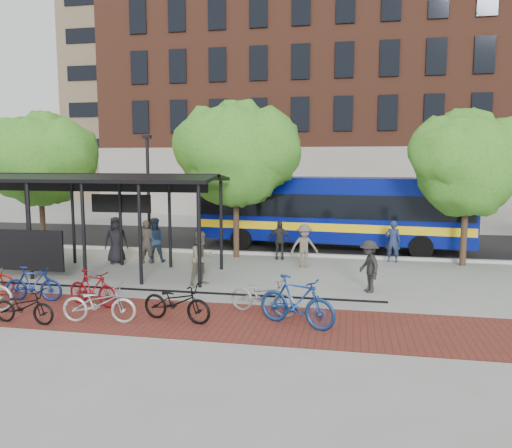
% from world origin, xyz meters
% --- Properties ---
extents(ground, '(160.00, 160.00, 0.00)m').
position_xyz_m(ground, '(0.00, 0.00, 0.00)').
color(ground, '#9E9E99').
rests_on(ground, ground).
extents(asphalt_street, '(160.00, 8.00, 0.01)m').
position_xyz_m(asphalt_street, '(0.00, 8.00, 0.01)').
color(asphalt_street, black).
rests_on(asphalt_street, ground).
extents(curb, '(160.00, 0.25, 0.12)m').
position_xyz_m(curb, '(0.00, 4.00, 0.06)').
color(curb, '#B7B7B2').
rests_on(curb, ground).
extents(brick_strip, '(24.00, 3.00, 0.01)m').
position_xyz_m(brick_strip, '(-2.00, -5.00, 0.00)').
color(brick_strip, maroon).
rests_on(brick_strip, ground).
extents(bike_rack_rail, '(12.00, 0.05, 0.95)m').
position_xyz_m(bike_rack_rail, '(-3.30, -4.10, 0.00)').
color(bike_rack_rail, black).
rests_on(bike_rack_rail, ground).
extents(building_brick, '(55.00, 14.00, 20.00)m').
position_xyz_m(building_brick, '(10.00, 26.00, 10.00)').
color(building_brick, brown).
rests_on(building_brick, ground).
extents(building_tower, '(22.00, 22.00, 30.00)m').
position_xyz_m(building_tower, '(-16.00, 40.00, 15.00)').
color(building_tower, '#7A664C').
rests_on(building_tower, ground).
extents(bus_shelter, '(10.60, 3.07, 3.60)m').
position_xyz_m(bus_shelter, '(-8.13, -0.48, 3.00)').
color(bus_shelter, black).
rests_on(bus_shelter, ground).
extents(tree_a, '(4.90, 4.00, 6.18)m').
position_xyz_m(tree_a, '(-11.91, 3.35, 4.24)').
color(tree_a, '#382619').
rests_on(tree_a, ground).
extents(tree_b, '(5.15, 4.20, 6.47)m').
position_xyz_m(tree_b, '(-2.90, 3.35, 4.46)').
color(tree_b, '#382619').
rests_on(tree_b, ground).
extents(tree_c, '(4.66, 3.80, 5.92)m').
position_xyz_m(tree_c, '(6.09, 3.35, 4.05)').
color(tree_c, '#382619').
rests_on(tree_c, ground).
extents(lamp_post_left, '(0.35, 0.20, 5.12)m').
position_xyz_m(lamp_post_left, '(-7.00, 3.60, 2.75)').
color(lamp_post_left, black).
rests_on(lamp_post_left, ground).
extents(bus, '(12.36, 3.83, 3.28)m').
position_xyz_m(bus, '(0.83, 5.98, 1.89)').
color(bus, navy).
rests_on(bus, ground).
extents(bike_3, '(1.74, 0.68, 1.02)m').
position_xyz_m(bike_3, '(-7.23, -4.30, 0.51)').
color(bike_3, navy).
rests_on(bike_3, ground).
extents(bike_4, '(1.68, 0.64, 0.87)m').
position_xyz_m(bike_4, '(-6.21, -6.14, 0.44)').
color(bike_4, black).
rests_on(bike_4, ground).
extents(bike_5, '(1.75, 0.86, 1.01)m').
position_xyz_m(bike_5, '(-5.30, -4.43, 0.51)').
color(bike_5, maroon).
rests_on(bike_5, ground).
extents(bike_6, '(1.95, 0.87, 0.99)m').
position_xyz_m(bike_6, '(-4.42, -5.69, 0.49)').
color(bike_6, '#BBBBBE').
rests_on(bike_6, ground).
extents(bike_8, '(2.00, 1.03, 1.00)m').
position_xyz_m(bike_8, '(-2.54, -5.25, 0.50)').
color(bike_8, black).
rests_on(bike_8, ground).
extents(bike_10, '(2.02, 1.19, 1.00)m').
position_xyz_m(bike_10, '(-0.52, -4.24, 0.50)').
color(bike_10, '#939395').
rests_on(bike_10, ground).
extents(bike_11, '(2.14, 1.35, 1.25)m').
position_xyz_m(bike_11, '(0.47, -5.06, 0.62)').
color(bike_11, navy).
rests_on(bike_11, ground).
extents(pedestrian_0, '(1.08, 0.96, 1.85)m').
position_xyz_m(pedestrian_0, '(-7.38, 1.18, 0.92)').
color(pedestrian_0, black).
rests_on(pedestrian_0, ground).
extents(pedestrian_1, '(0.67, 0.47, 1.73)m').
position_xyz_m(pedestrian_1, '(-6.18, 1.37, 0.86)').
color(pedestrian_1, '#39332E').
rests_on(pedestrian_1, ground).
extents(pedestrian_2, '(1.06, 0.96, 1.79)m').
position_xyz_m(pedestrian_2, '(-5.98, 1.64, 0.89)').
color(pedestrian_2, '#20314B').
rests_on(pedestrian_2, ground).
extents(pedestrian_3, '(1.21, 0.92, 1.66)m').
position_xyz_m(pedestrian_3, '(0.00, 1.73, 0.83)').
color(pedestrian_3, '#64584A').
rests_on(pedestrian_3, ground).
extents(pedestrian_4, '(0.98, 0.52, 1.59)m').
position_xyz_m(pedestrian_4, '(-1.17, 3.23, 0.80)').
color(pedestrian_4, '#2B2B2B').
rests_on(pedestrian_4, ground).
extents(pedestrian_7, '(0.67, 0.50, 1.69)m').
position_xyz_m(pedestrian_7, '(3.38, 3.49, 0.84)').
color(pedestrian_7, '#212C4D').
rests_on(pedestrian_7, ground).
extents(pedestrian_8, '(1.06, 1.08, 1.76)m').
position_xyz_m(pedestrian_8, '(-3.03, -1.50, 0.88)').
color(pedestrian_8, '#645A4A').
rests_on(pedestrian_8, ground).
extents(pedestrian_9, '(0.97, 1.20, 1.62)m').
position_xyz_m(pedestrian_9, '(2.29, -1.43, 0.81)').
color(pedestrian_9, black).
rests_on(pedestrian_9, ground).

